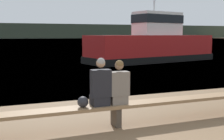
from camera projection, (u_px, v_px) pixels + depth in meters
water_surface at (10, 39)px, 119.95m from camera, size 240.00×240.00×0.00m
far_shoreline at (9, 31)px, 149.92m from camera, size 600.00×12.00×7.99m
bench_main at (116, 108)px, 6.12m from camera, size 8.44×0.43×0.49m
person_left at (101, 85)px, 5.94m from camera, size 0.42×0.39×1.02m
person_right at (119, 86)px, 6.09m from camera, size 0.42×0.39×0.96m
shopping_bag at (83, 102)px, 5.82m from camera, size 0.23×0.23×0.23m
tugboat_red at (153, 46)px, 21.11m from camera, size 10.84×5.34×5.82m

